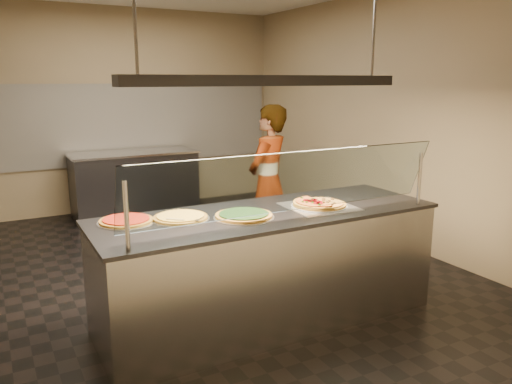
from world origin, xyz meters
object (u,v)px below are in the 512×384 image
pizza_tomato (126,220)px  prep_table (135,183)px  worker (268,182)px  heat_lamp_housing (269,81)px  serving_counter (268,266)px  sneeze_guard (292,183)px  perforated_tray (319,206)px  pizza_spinach (244,215)px  pizza_cheese (180,217)px  pizza_spatula (183,219)px  half_pizza_pepperoni (309,204)px  half_pizza_sausage (330,202)px

pizza_tomato → prep_table: 3.80m
pizza_tomato → worker: worker is taller
heat_lamp_housing → serving_counter: bearing=0.0°
sneeze_guard → perforated_tray: sneeze_guard is taller
serving_counter → pizza_spinach: size_ratio=5.95×
sneeze_guard → pizza_cheese: (-0.69, 0.48, -0.28)m
sneeze_guard → pizza_spinach: (-0.25, 0.28, -0.28)m
prep_table → worker: bearing=-71.3°
sneeze_guard → worker: bearing=65.3°
pizza_spatula → worker: bearing=42.0°
serving_counter → prep_table: 3.86m
pizza_spinach → sneeze_guard: bearing=-48.6°
serving_counter → sneeze_guard: sneeze_guard is taller
half_pizza_pepperoni → pizza_tomato: size_ratio=1.07×
heat_lamp_housing → pizza_cheese: bearing=169.1°
half_pizza_sausage → heat_lamp_housing: bearing=172.8°
perforated_tray → pizza_cheese: bearing=170.0°
pizza_cheese → worker: size_ratio=0.26×
half_pizza_sausage → serving_counter: bearing=172.8°
half_pizza_pepperoni → pizza_spatula: size_ratio=1.56×
worker → pizza_spinach: bearing=21.6°
pizza_cheese → pizza_tomato: size_ratio=1.04×
pizza_tomato → pizza_spatula: bearing=-30.3°
prep_table → perforated_tray: bearing=-82.8°
half_pizza_sausage → worker: 1.47m
perforated_tray → pizza_tomato: (-1.52, 0.30, 0.01)m
pizza_cheese → heat_lamp_housing: (0.69, -0.13, 1.01)m
pizza_cheese → heat_lamp_housing: bearing=-10.9°
sneeze_guard → serving_counter: bearing=90.0°
sneeze_guard → pizza_spatula: 0.84m
half_pizza_pepperoni → half_pizza_sausage: (0.21, -0.00, -0.01)m
half_pizza_pepperoni → pizza_tomato: half_pizza_pepperoni is taller
pizza_tomato → heat_lamp_housing: heat_lamp_housing is taller
pizza_cheese → worker: worker is taller
serving_counter → worker: 1.63m
pizza_cheese → prep_table: bearing=80.3°
sneeze_guard → pizza_cheese: bearing=145.5°
perforated_tray → half_pizza_pepperoni: (-0.10, -0.00, 0.03)m
sneeze_guard → prep_table: bearing=90.7°
worker → prep_table: bearing=-103.7°
half_pizza_pepperoni → worker: 1.51m
serving_counter → prep_table: (-0.05, 3.86, 0.00)m
half_pizza_pepperoni → half_pizza_sausage: 0.21m
sneeze_guard → half_pizza_pepperoni: bearing=39.0°
serving_counter → pizza_cheese: size_ratio=6.37×
pizza_tomato → worker: bearing=31.4°
pizza_spinach → pizza_cheese: size_ratio=1.07×
prep_table → heat_lamp_housing: 4.14m
sneeze_guard → heat_lamp_housing: 0.80m
pizza_tomato → pizza_cheese: bearing=-14.9°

